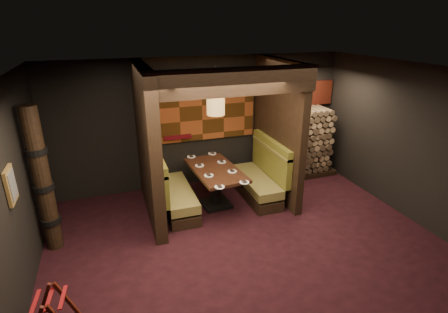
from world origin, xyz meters
TOP-DOWN VIEW (x-y plane):
  - floor at (0.00, 0.00)m, footprint 6.50×5.50m
  - ceiling at (0.00, 0.00)m, footprint 6.50×5.50m
  - wall_back at (0.00, 2.76)m, footprint 6.50×0.02m
  - wall_front at (0.00, -2.76)m, footprint 6.50×0.02m
  - wall_left at (-3.26, 0.00)m, footprint 0.02×5.50m
  - wall_right at (3.26, 0.00)m, footprint 0.02×5.50m
  - partition_left at (-1.35, 1.65)m, footprint 0.20×2.20m
  - partition_right at (1.30, 1.70)m, footprint 0.15×2.10m
  - header_beam at (-0.02, 0.70)m, footprint 2.85×0.18m
  - tapa_back_panel at (-0.02, 2.71)m, footprint 2.40×0.06m
  - tapa_side_panel at (-1.23, 1.82)m, footprint 0.04×1.85m
  - lacquer_shelf at (-0.60, 2.65)m, footprint 0.60×0.12m
  - booth_bench_left at (-0.96, 1.65)m, footprint 0.68×1.60m
  - booth_bench_right at (0.93, 1.65)m, footprint 0.68×1.60m
  - dining_table at (-0.09, 1.55)m, footprint 0.94×1.59m
  - place_settings at (-0.09, 1.55)m, footprint 0.78×1.79m
  - pendant_lamp at (-0.09, 1.50)m, footprint 0.33×0.33m
  - framed_picture at (-3.22, 0.10)m, footprint 0.05×0.36m
  - luggage_rack at (-2.87, -0.81)m, footprint 0.62×0.46m
  - totem_column at (-3.05, 1.10)m, footprint 0.31×0.31m
  - firewood_stack at (2.29, 2.35)m, footprint 1.73×0.70m
  - mosaic_header at (2.29, 2.68)m, footprint 1.83×0.10m
  - bay_front_post at (1.39, 1.96)m, footprint 0.08×0.08m

SIDE VIEW (x-z plane):
  - floor at x=0.00m, z-range -0.02..0.00m
  - luggage_rack at x=-2.87m, z-range 0.00..0.63m
  - booth_bench_left at x=-0.96m, z-range -0.17..0.97m
  - booth_bench_right at x=0.93m, z-range -0.17..0.97m
  - dining_table at x=-0.09m, z-range 0.17..0.98m
  - firewood_stack at x=2.29m, z-range 0.00..1.64m
  - place_settings at x=-0.09m, z-range 0.81..0.84m
  - lacquer_shelf at x=-0.60m, z-range 1.15..1.21m
  - totem_column at x=-3.05m, z-range -0.01..2.39m
  - wall_back at x=0.00m, z-range 0.00..2.85m
  - wall_front at x=0.00m, z-range 0.00..2.85m
  - wall_left at x=-3.26m, z-range 0.00..2.85m
  - wall_right at x=3.26m, z-range 0.00..2.85m
  - partition_left at x=-1.35m, z-range 0.00..2.85m
  - partition_right at x=1.30m, z-range 0.00..2.85m
  - bay_front_post at x=1.39m, z-range 0.00..2.85m
  - framed_picture at x=-3.22m, z-range 1.39..1.85m
  - tapa_back_panel at x=-0.02m, z-range 1.04..2.60m
  - tapa_side_panel at x=-1.23m, z-range 1.12..2.58m
  - mosaic_header at x=2.29m, z-range 1.64..2.20m
  - pendant_lamp at x=-0.09m, z-range 1.67..2.61m
  - header_beam at x=-0.02m, z-range 2.41..2.85m
  - ceiling at x=0.00m, z-range 2.85..2.87m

